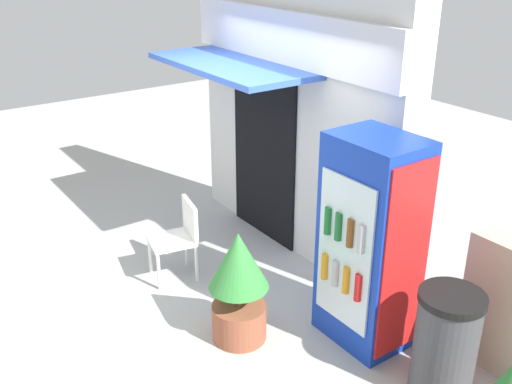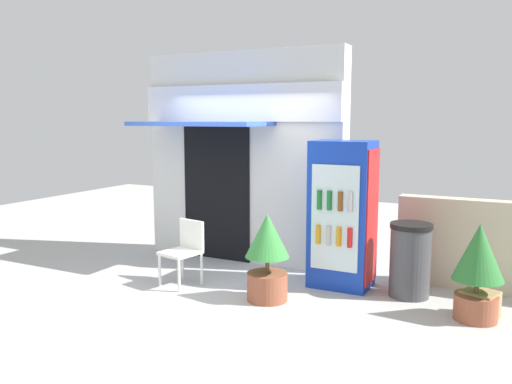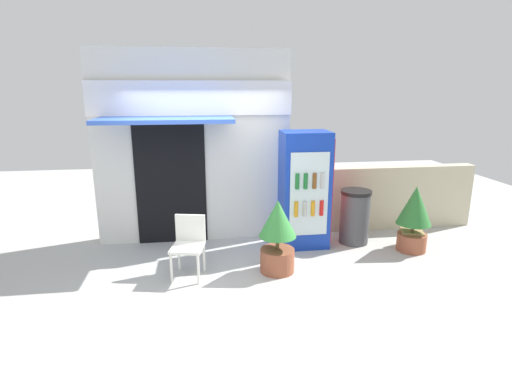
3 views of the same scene
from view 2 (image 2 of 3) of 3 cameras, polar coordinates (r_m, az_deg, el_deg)
name	(u,v)px [view 2 (image 2 of 3)]	position (r m, az deg, el deg)	size (l,w,h in m)	color
ground	(201,289)	(6.85, -5.93, -10.40)	(16.00, 16.00, 0.00)	#B2B2AD
storefront_building	(242,155)	(7.95, -1.57, 3.99)	(3.18, 1.22, 3.13)	silver
drink_cooler	(343,215)	(6.81, 9.32, -2.41)	(0.77, 0.63, 1.87)	#1438B2
plastic_chair	(185,248)	(6.96, -7.67, -5.96)	(0.50, 0.53, 0.83)	white
potted_plant_near_shop	(267,254)	(6.27, 1.22, -6.66)	(0.53, 0.53, 1.05)	#995138
potted_plant_curbside	(478,266)	(6.13, 22.84, -7.36)	(0.53, 0.53, 1.06)	#995138
trash_bin	(410,260)	(6.70, 16.28, -7.04)	(0.50, 0.50, 0.90)	#47474C
stone_boundary_wall	(512,249)	(7.19, 25.91, -5.52)	(2.73, 0.24, 1.15)	beige
cardboard_box	(480,305)	(6.32, 22.98, -11.13)	(0.34, 0.32, 0.30)	tan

